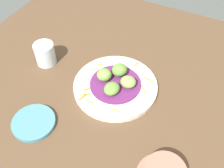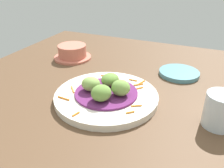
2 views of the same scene
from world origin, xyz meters
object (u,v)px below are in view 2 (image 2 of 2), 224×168
at_px(guac_scoop_left, 91,84).
at_px(water_glass, 220,109).
at_px(terracotta_bowl, 72,52).
at_px(side_plate_small, 179,73).
at_px(guac_scoop_right, 121,87).
at_px(guac_scoop_back, 110,80).
at_px(guac_scoop_center, 101,93).
at_px(main_plate, 106,97).

distance_m(guac_scoop_left, water_glass, 0.32).
relative_size(terracotta_bowl, water_glass, 1.75).
distance_m(guac_scoop_left, terracotta_bowl, 0.31).
relative_size(side_plate_small, water_glass, 1.61).
height_order(side_plate_small, water_glass, water_glass).
distance_m(guac_scoop_right, terracotta_bowl, 0.36).
bearing_deg(terracotta_bowl, guac_scoop_back, 142.52).
relative_size(guac_scoop_right, guac_scoop_back, 0.91).
xyz_separation_m(guac_scoop_center, guac_scoop_right, (-0.03, -0.05, 0.00)).
relative_size(guac_scoop_left, guac_scoop_right, 1.03).
relative_size(guac_scoop_left, terracotta_bowl, 0.36).
distance_m(guac_scoop_center, water_glass, 0.28).
bearing_deg(guac_scoop_back, water_glass, 173.02).
xyz_separation_m(guac_scoop_left, guac_scoop_center, (-0.05, 0.03, 0.00)).
relative_size(main_plate, guac_scoop_center, 5.33).
bearing_deg(guac_scoop_back, side_plate_small, -129.23).
bearing_deg(guac_scoop_left, water_glass, -177.76).
distance_m(guac_scoop_center, side_plate_small, 0.32).
distance_m(guac_scoop_left, guac_scoop_back, 0.06).
distance_m(main_plate, terracotta_bowl, 0.33).
distance_m(guac_scoop_back, terracotta_bowl, 0.30).
relative_size(guac_scoop_center, side_plate_small, 0.40).
height_order(main_plate, water_glass, water_glass).
xyz_separation_m(side_plate_small, water_glass, (-0.13, 0.23, 0.03)).
height_order(guac_scoop_center, guac_scoop_back, guac_scoop_center).
bearing_deg(guac_scoop_back, terracotta_bowl, -37.48).
bearing_deg(main_plate, guac_scoop_center, 98.86).
relative_size(guac_scoop_center, water_glass, 0.65).
relative_size(guac_scoop_left, water_glass, 0.63).
bearing_deg(guac_scoop_left, terracotta_bowl, -48.51).
relative_size(guac_scoop_right, terracotta_bowl, 0.35).
xyz_separation_m(main_plate, terracotta_bowl, (0.24, -0.22, 0.02)).
height_order(guac_scoop_right, terracotta_bowl, guac_scoop_right).
relative_size(guac_scoop_center, terracotta_bowl, 0.37).
xyz_separation_m(guac_scoop_left, side_plate_small, (-0.20, -0.24, -0.04)).
xyz_separation_m(guac_scoop_right, water_glass, (-0.24, 0.00, -0.00)).
bearing_deg(terracotta_bowl, guac_scoop_right, 142.74).
bearing_deg(guac_scoop_right, guac_scoop_center, 53.86).
height_order(main_plate, side_plate_small, main_plate).
distance_m(terracotta_bowl, water_glass, 0.57).
distance_m(guac_scoop_right, guac_scoop_back, 0.06).
bearing_deg(guac_scoop_back, guac_scoop_left, 53.86).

